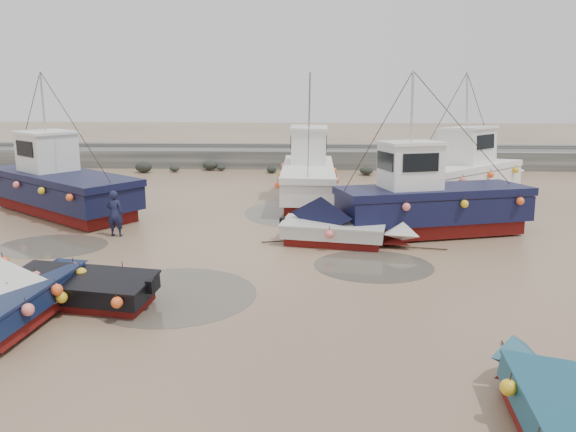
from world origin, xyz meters
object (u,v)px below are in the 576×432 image
at_px(cabin_boat_1, 308,174).
at_px(dinghy_2, 551,400).
at_px(dinghy_5, 343,230).
at_px(cabin_boat_0, 55,184).
at_px(dinghy_1, 28,297).
at_px(person, 117,236).
at_px(cabin_boat_3, 464,175).
at_px(dinghy_4, 70,285).
at_px(cabin_boat_2, 418,202).

bearing_deg(cabin_boat_1, dinghy_2, -76.76).
bearing_deg(cabin_boat_1, dinghy_5, -79.60).
bearing_deg(cabin_boat_0, cabin_boat_1, -39.87).
xyz_separation_m(dinghy_1, person, (-0.33, 7.56, -0.54)).
height_order(cabin_boat_0, cabin_boat_3, same).
xyz_separation_m(dinghy_5, cabin_boat_0, (-12.86, 4.63, 0.75)).
bearing_deg(cabin_boat_3, dinghy_2, -51.26).
bearing_deg(cabin_boat_3, person, -106.67).
bearing_deg(cabin_boat_1, person, -137.74).
height_order(dinghy_4, dinghy_5, same).
bearing_deg(dinghy_1, cabin_boat_0, 116.76).
height_order(dinghy_1, person, dinghy_1).
distance_m(dinghy_1, cabin_boat_2, 14.11).
relative_size(cabin_boat_2, person, 5.80).
relative_size(dinghy_1, cabin_boat_2, 0.61).
distance_m(cabin_boat_2, person, 11.82).
bearing_deg(dinghy_2, cabin_boat_1, 107.87).
height_order(dinghy_4, cabin_boat_3, cabin_boat_3).
bearing_deg(cabin_boat_2, person, 79.11).
distance_m(dinghy_1, dinghy_5, 10.86).
distance_m(dinghy_5, cabin_boat_3, 9.93).
relative_size(dinghy_5, cabin_boat_1, 0.59).
bearing_deg(dinghy_4, cabin_boat_1, -15.50).
bearing_deg(cabin_boat_2, cabin_boat_0, 64.21).
height_order(dinghy_2, cabin_boat_0, cabin_boat_0).
bearing_deg(cabin_boat_3, dinghy_4, -87.33).
distance_m(dinghy_2, cabin_boat_1, 19.08).
bearing_deg(person, cabin_boat_1, -134.95).
bearing_deg(cabin_boat_1, dinghy_1, -116.39).
distance_m(cabin_boat_0, person, 5.80).
bearing_deg(person, dinghy_4, 101.60).
relative_size(dinghy_2, person, 2.92).
xyz_separation_m(dinghy_4, dinghy_5, (7.73, 5.90, 0.00)).
xyz_separation_m(dinghy_2, cabin_boat_0, (-15.87, 15.72, 0.73)).
height_order(dinghy_4, cabin_boat_2, cabin_boat_2).
height_order(dinghy_4, person, dinghy_4).
relative_size(dinghy_2, cabin_boat_0, 0.52).
height_order(dinghy_2, person, dinghy_2).
distance_m(dinghy_1, person, 7.58).
xyz_separation_m(dinghy_1, cabin_boat_1, (7.06, 14.29, 0.79)).
height_order(dinghy_1, cabin_boat_2, cabin_boat_2).
xyz_separation_m(cabin_boat_2, person, (-11.73, -0.73, -1.33)).
xyz_separation_m(cabin_boat_0, cabin_boat_1, (11.48, 2.83, 0.04)).
bearing_deg(person, dinghy_2, 137.61).
bearing_deg(cabin_boat_2, dinghy_1, 111.56).
distance_m(dinghy_5, cabin_boat_0, 13.69).
distance_m(dinghy_1, cabin_boat_0, 12.30).
height_order(cabin_boat_0, person, cabin_boat_0).
bearing_deg(cabin_boat_0, dinghy_4, -117.74).
xyz_separation_m(dinghy_4, cabin_boat_1, (6.35, 13.36, 0.79)).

